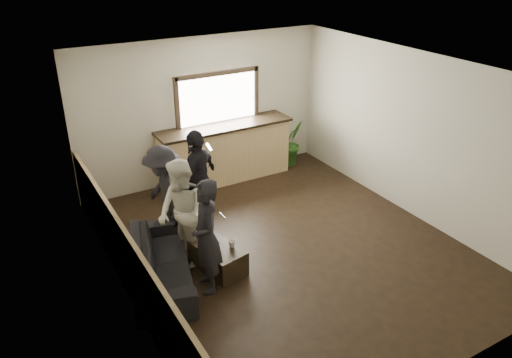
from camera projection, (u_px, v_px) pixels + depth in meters
ground at (286, 247)px, 7.85m from camera, size 5.00×6.00×0.01m
room_shell at (244, 173)px, 6.88m from camera, size 5.01×6.01×2.80m
bar_counter at (225, 149)px, 9.81m from camera, size 2.70×0.68×2.13m
sofa at (161, 262)px, 6.99m from camera, size 1.29×2.14×0.59m
coffee_table at (218, 258)px, 7.26m from camera, size 0.64×0.94×0.38m
cup_a at (205, 241)px, 7.22m from camera, size 0.18×0.18×0.11m
cup_b at (232, 244)px, 7.15m from camera, size 0.14×0.14×0.10m
potted_plant at (291, 142)px, 10.53m from camera, size 0.59×0.50×0.98m
person_a at (206, 237)px, 6.60m from camera, size 0.52×0.66×1.64m
person_b at (182, 214)px, 7.14m from camera, size 0.75×0.89×1.64m
person_c at (164, 195)px, 7.71m from camera, size 0.60×1.04×1.61m
person_d at (198, 179)px, 8.10m from camera, size 1.04×0.94×1.70m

